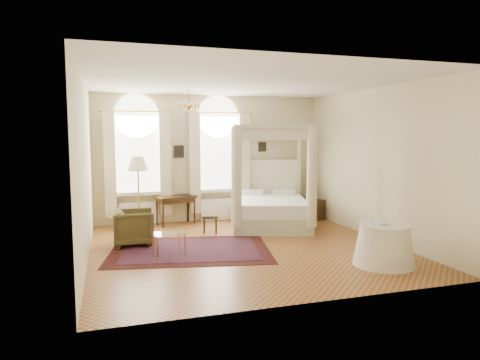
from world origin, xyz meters
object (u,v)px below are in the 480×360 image
object	(u,v)px
coffee_table	(168,235)
writing_desk	(176,200)
canopy_bed	(270,204)
side_table	(384,245)
armchair	(134,227)
floor_lamp	(138,168)
stool	(210,218)
nightstand	(316,210)

from	to	relation	value
coffee_table	writing_desk	bearing A→B (deg)	78.53
canopy_bed	side_table	size ratio (longest dim) A/B	2.58
armchair	coffee_table	size ratio (longest dim) A/B	1.22
floor_lamp	writing_desk	bearing A→B (deg)	33.19
canopy_bed	stool	bearing A→B (deg)	-171.02
stool	armchair	size ratio (longest dim) A/B	0.56
nightstand	side_table	distance (m)	4.07
coffee_table	floor_lamp	distance (m)	2.40
writing_desk	armchair	xyz separation A→B (m)	(-1.13, -1.76, -0.26)
nightstand	stool	size ratio (longest dim) A/B	1.21
armchair	coffee_table	bearing A→B (deg)	-145.85
armchair	side_table	size ratio (longest dim) A/B	0.76
floor_lamp	canopy_bed	bearing A→B (deg)	-5.01
canopy_bed	writing_desk	distance (m)	2.40
nightstand	armchair	bearing A→B (deg)	-165.24
stool	floor_lamp	distance (m)	2.04
nightstand	stool	distance (m)	3.14
armchair	side_table	xyz separation A→B (m)	(4.10, -2.73, -0.01)
writing_desk	floor_lamp	xyz separation A→B (m)	(-0.95, -0.62, 0.89)
side_table	writing_desk	bearing A→B (deg)	123.47
stool	side_table	distance (m)	4.08
coffee_table	floor_lamp	world-z (taller)	floor_lamp
armchair	side_table	world-z (taller)	armchair
canopy_bed	armchair	distance (m)	3.47
floor_lamp	side_table	size ratio (longest dim) A/B	1.68
writing_desk	coffee_table	bearing A→B (deg)	-101.47
canopy_bed	coffee_table	size ratio (longest dim) A/B	4.13
coffee_table	floor_lamp	size ratio (longest dim) A/B	0.37
armchair	side_table	distance (m)	4.93
nightstand	side_table	bearing A→B (deg)	-100.29
canopy_bed	nightstand	distance (m)	1.56
coffee_table	side_table	bearing A→B (deg)	-27.10
stool	armchair	distance (m)	1.86
canopy_bed	coffee_table	world-z (taller)	canopy_bed
writing_desk	armchair	bearing A→B (deg)	-122.75
coffee_table	armchair	bearing A→B (deg)	122.16
canopy_bed	floor_lamp	distance (m)	3.33
armchair	floor_lamp	xyz separation A→B (m)	(0.18, 1.14, 1.15)
writing_desk	side_table	bearing A→B (deg)	-56.53
stool	coffee_table	bearing A→B (deg)	-127.34
writing_desk	side_table	xyz separation A→B (m)	(2.97, -4.49, -0.27)
coffee_table	nightstand	bearing A→B (deg)	27.45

